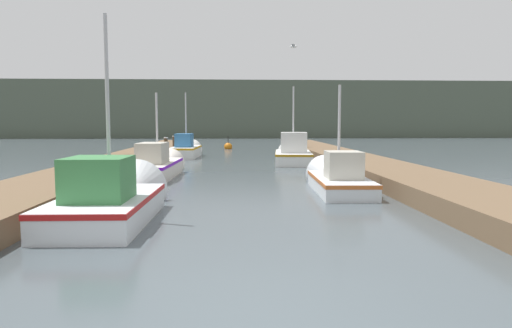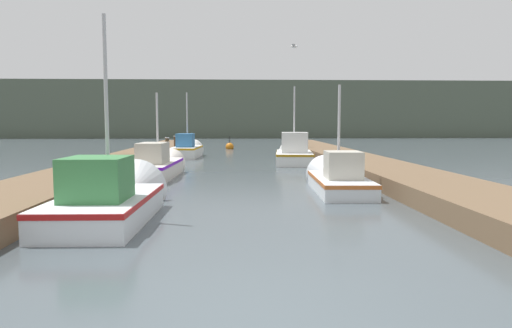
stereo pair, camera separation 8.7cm
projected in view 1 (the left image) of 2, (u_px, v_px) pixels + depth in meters
The scene contains 14 objects.
ground_plane at pixel (261, 322), 4.72m from camera, with size 200.00×200.00×0.00m.
dock_left at pixel (121, 163), 20.36m from camera, with size 2.55×40.00×0.49m.
dock_right at pixel (356, 162), 20.87m from camera, with size 2.55×40.00×0.49m.
distant_shore_ridge at pixel (235, 111), 66.10m from camera, with size 120.00×16.00×7.45m.
fishing_boat_0 at pixel (115, 198), 9.94m from camera, with size 1.81×4.61×4.81m.
fishing_boat_1 at pixel (336, 178), 14.10m from camera, with size 1.61×4.70×3.61m.
fishing_boat_2 at pixel (158, 165), 17.36m from camera, with size 1.53×5.13×3.50m.
fishing_boat_3 at pixel (293, 153), 23.23m from camera, with size 2.19×5.02×4.36m.
fishing_boat_4 at pixel (187, 149), 26.99m from camera, with size 1.60×4.47×4.13m.
mooring_piling_0 at pixel (166, 147), 26.61m from camera, with size 0.25×0.25×1.18m.
mooring_piling_1 at pixel (305, 144), 28.76m from camera, with size 0.29×0.29×1.40m.
mooring_piling_2 at pixel (174, 146), 28.31m from camera, with size 0.23×0.23×1.22m.
channel_buoy at pixel (228, 147), 35.09m from camera, with size 0.63×0.63×1.13m.
seagull_lead at pixel (294, 46), 18.00m from camera, with size 0.30×0.56×0.12m.
Camera 1 is at (-0.28, -4.55, 2.06)m, focal length 32.00 mm.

